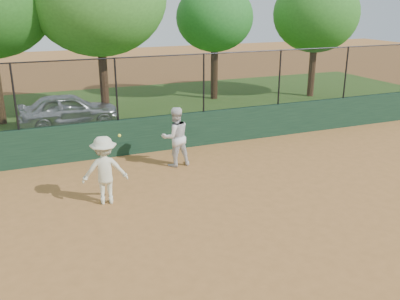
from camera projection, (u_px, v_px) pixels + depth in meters
name	position (u px, v px, depth m)	size (l,w,h in m)	color
ground	(204.00, 237.00, 9.69)	(80.00, 80.00, 0.00)	#A36934
back_wall	(134.00, 136.00, 14.75)	(26.00, 0.20, 1.20)	#193723
grass_strip	(102.00, 113.00, 20.20)	(36.00, 12.00, 0.01)	#2E551A
parked_car	(69.00, 109.00, 18.05)	(1.57, 3.91, 1.33)	silver
player_second	(175.00, 137.00, 13.58)	(0.90, 0.70, 1.85)	silver
player_main	(105.00, 170.00, 11.05)	(1.22, 0.81, 1.81)	beige
fence_assembly	(131.00, 87.00, 14.22)	(26.00, 0.06, 2.00)	black
tree_3	(215.00, 18.00, 21.92)	(3.87, 3.51, 5.73)	#3A2413
tree_4	(316.00, 14.00, 22.51)	(4.46, 4.05, 6.14)	#4C2E1B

